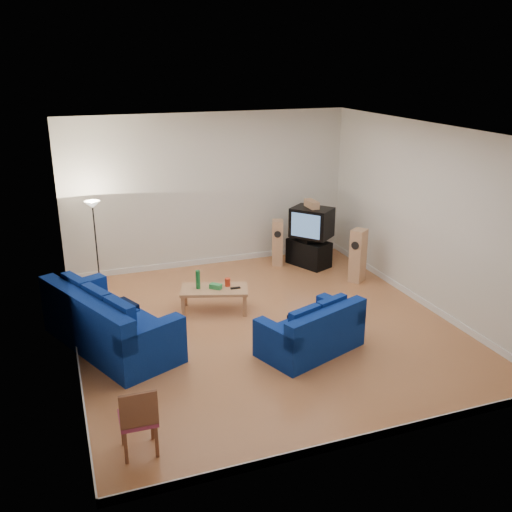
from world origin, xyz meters
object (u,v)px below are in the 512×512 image
object	(u,v)px
sofa_loveseat	(312,334)
coffee_table	(214,291)
tv_stand	(309,253)
television	(312,222)
sofa_three_seat	(107,326)

from	to	relation	value
sofa_loveseat	coffee_table	world-z (taller)	sofa_loveseat
coffee_table	tv_stand	size ratio (longest dim) A/B	1.43
coffee_table	television	bearing A→B (deg)	30.57
coffee_table	sofa_loveseat	bearing A→B (deg)	-63.00
sofa_loveseat	tv_stand	size ratio (longest dim) A/B	1.95
coffee_table	tv_stand	distance (m)	2.99
sofa_loveseat	coffee_table	bearing A→B (deg)	96.33
sofa_three_seat	television	world-z (taller)	television
coffee_table	tv_stand	world-z (taller)	tv_stand
sofa_three_seat	sofa_loveseat	world-z (taller)	sofa_three_seat
sofa_three_seat	sofa_loveseat	bearing A→B (deg)	43.59
sofa_loveseat	television	xyz separation A→B (m)	(1.58, 3.44, 0.67)
sofa_loveseat	tv_stand	bearing A→B (deg)	45.17
coffee_table	sofa_three_seat	bearing A→B (deg)	-159.06
sofa_three_seat	sofa_loveseat	distance (m)	3.12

